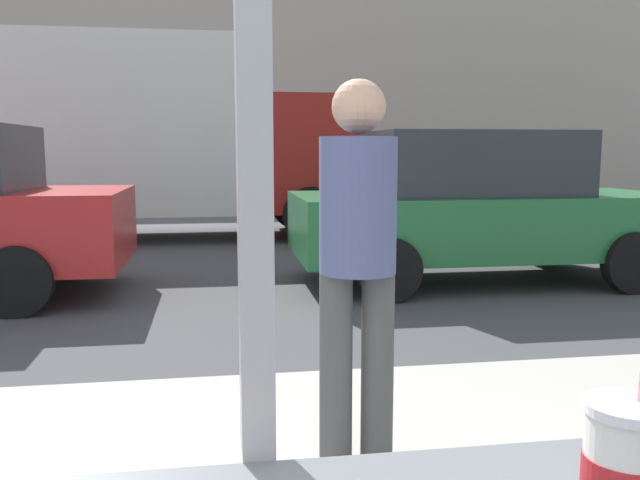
{
  "coord_description": "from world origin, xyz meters",
  "views": [
    {
      "loc": [
        -0.06,
        -0.9,
        1.48
      ],
      "look_at": [
        0.57,
        3.06,
        0.93
      ],
      "focal_mm": 37.47,
      "sensor_mm": 36.0,
      "label": 1
    }
  ],
  "objects_px": {
    "box_truck": "(157,135)",
    "pedestrian": "(358,250)",
    "soda_cup_left": "(625,474)",
    "parked_car_green": "(478,206)"
  },
  "relations": [
    {
      "from": "soda_cup_left",
      "to": "pedestrian",
      "type": "xyz_separation_m",
      "value": [
        0.12,
        2.02,
        -0.05
      ]
    },
    {
      "from": "pedestrian",
      "to": "parked_car_green",
      "type": "bearing_deg",
      "value": 62.03
    },
    {
      "from": "soda_cup_left",
      "to": "box_truck",
      "type": "height_order",
      "value": "box_truck"
    },
    {
      "from": "parked_car_green",
      "to": "pedestrian",
      "type": "distance_m",
      "value": 4.96
    },
    {
      "from": "soda_cup_left",
      "to": "box_truck",
      "type": "bearing_deg",
      "value": 97.27
    },
    {
      "from": "pedestrian",
      "to": "soda_cup_left",
      "type": "bearing_deg",
      "value": -93.51
    },
    {
      "from": "soda_cup_left",
      "to": "parked_car_green",
      "type": "xyz_separation_m",
      "value": [
        2.45,
        6.39,
        -0.26
      ]
    },
    {
      "from": "box_truck",
      "to": "pedestrian",
      "type": "xyz_separation_m",
      "value": [
        1.5,
        -8.74,
        -0.65
      ]
    },
    {
      "from": "soda_cup_left",
      "to": "parked_car_green",
      "type": "relative_size",
      "value": 0.08
    },
    {
      "from": "parked_car_green",
      "to": "soda_cup_left",
      "type": "bearing_deg",
      "value": -110.95
    }
  ]
}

